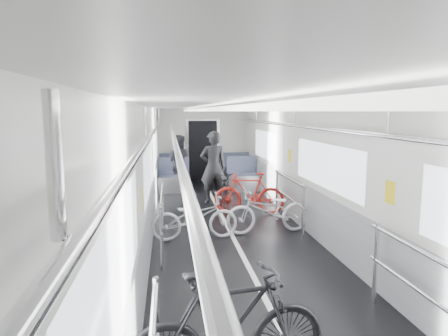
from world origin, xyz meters
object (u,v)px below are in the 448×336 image
at_px(bike_left_mid, 228,329).
at_px(bike_right_far, 249,193).
at_px(bike_left_far, 195,217).
at_px(person_seated, 178,163).
at_px(bike_aisle, 226,187).
at_px(person_standing, 213,167).
at_px(bike_right_mid, 269,211).

height_order(bike_left_mid, bike_right_far, bike_left_mid).
relative_size(bike_left_far, bike_right_far, 0.99).
xyz_separation_m(bike_left_far, person_seated, (-0.17, 4.69, 0.41)).
bearing_deg(bike_left_far, bike_aisle, -23.59).
distance_m(bike_right_far, person_standing, 1.50).
height_order(bike_left_far, person_seated, person_seated).
xyz_separation_m(bike_right_far, person_standing, (-0.68, 1.26, 0.44)).
xyz_separation_m(bike_right_far, bike_aisle, (-0.37, 1.16, -0.06)).
bearing_deg(bike_right_far, bike_left_mid, -1.27).
relative_size(bike_left_far, person_standing, 0.86).
bearing_deg(bike_aisle, bike_right_far, -60.69).
xyz_separation_m(bike_left_mid, bike_right_far, (1.34, 5.64, -0.05)).
height_order(bike_right_mid, bike_right_far, bike_right_far).
bearing_deg(bike_right_mid, bike_left_mid, -24.07).
relative_size(bike_left_far, bike_aisle, 0.99).
distance_m(bike_left_mid, person_standing, 6.94).
bearing_deg(bike_left_far, bike_right_far, -43.71).
bearing_deg(bike_right_mid, bike_right_far, 177.88).
xyz_separation_m(bike_left_mid, bike_right_mid, (1.42, 4.17, -0.09)).
bearing_deg(bike_left_mid, person_seated, -7.07).
bearing_deg(bike_left_far, person_standing, -17.38).
height_order(bike_right_far, person_seated, person_seated).
relative_size(bike_left_mid, bike_right_far, 1.10).
xyz_separation_m(bike_right_mid, person_standing, (-0.76, 2.73, 0.47)).
bearing_deg(person_seated, bike_right_mid, 126.10).
bearing_deg(person_seated, bike_left_far, 108.67).
bearing_deg(person_seated, bike_right_far, 133.09).
xyz_separation_m(bike_left_mid, bike_aisle, (0.97, 6.80, -0.11)).
relative_size(bike_left_mid, bike_aisle, 1.10).
distance_m(bike_left_mid, person_seated, 8.68).
relative_size(bike_right_mid, bike_right_far, 1.05).
xyz_separation_m(bike_aisle, person_standing, (-0.31, 0.10, 0.50)).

